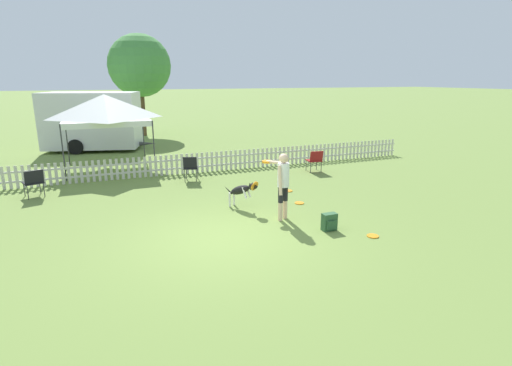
% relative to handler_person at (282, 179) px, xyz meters
% --- Properties ---
extents(ground_plane, '(240.00, 240.00, 0.00)m').
position_rel_handler_person_xyz_m(ground_plane, '(-1.68, -0.60, -1.02)').
color(ground_plane, olive).
extents(handler_person, '(0.43, 1.10, 1.63)m').
position_rel_handler_person_xyz_m(handler_person, '(0.00, 0.00, 0.00)').
color(handler_person, beige).
rests_on(handler_person, ground_plane).
extents(leaping_dog, '(0.68, 1.08, 0.82)m').
position_rel_handler_person_xyz_m(leaping_dog, '(-0.62, 1.13, -0.51)').
color(leaping_dog, black).
rests_on(leaping_dog, ground_plane).
extents(frisbee_near_handler, '(0.25, 0.25, 0.02)m').
position_rel_handler_person_xyz_m(frisbee_near_handler, '(1.27, 2.16, -1.01)').
color(frisbee_near_handler, orange).
rests_on(frisbee_near_handler, ground_plane).
extents(frisbee_near_dog, '(0.25, 0.25, 0.02)m').
position_rel_handler_person_xyz_m(frisbee_near_dog, '(1.00, 0.94, -1.01)').
color(frisbee_near_dog, orange).
rests_on(frisbee_near_dog, ground_plane).
extents(frisbee_midfield, '(0.25, 0.25, 0.02)m').
position_rel_handler_person_xyz_m(frisbee_midfield, '(1.35, -1.77, -1.01)').
color(frisbee_midfield, orange).
rests_on(frisbee_midfield, ground_plane).
extents(backpack_on_grass, '(0.33, 0.22, 0.40)m').
position_rel_handler_person_xyz_m(backpack_on_grass, '(0.67, -1.08, -0.83)').
color(backpack_on_grass, '#2D5633').
rests_on(backpack_on_grass, ground_plane).
extents(picket_fence, '(20.02, 0.04, 0.73)m').
position_rel_handler_person_xyz_m(picket_fence, '(-1.68, 5.66, -0.66)').
color(picket_fence, beige).
rests_on(picket_fence, ground_plane).
extents(folding_chair_blue_left, '(0.59, 0.60, 0.85)m').
position_rel_handler_person_xyz_m(folding_chair_blue_left, '(-1.18, 4.52, -0.51)').
color(folding_chair_blue_left, '#333338').
rests_on(folding_chair_blue_left, ground_plane).
extents(folding_chair_center, '(0.64, 0.65, 0.82)m').
position_rel_handler_person_xyz_m(folding_chair_center, '(-5.80, 4.39, -0.53)').
color(folding_chair_center, '#333338').
rests_on(folding_chair_center, ground_plane).
extents(folding_chair_green_right, '(0.55, 0.56, 0.79)m').
position_rel_handler_person_xyz_m(folding_chair_green_right, '(3.35, 4.13, -0.55)').
color(folding_chair_green_right, '#333338').
rests_on(folding_chair_green_right, ground_plane).
extents(canopy_tent_main, '(2.98, 2.98, 2.78)m').
position_rel_handler_person_xyz_m(canopy_tent_main, '(-3.58, 7.54, 1.22)').
color(canopy_tent_main, '#333338').
rests_on(canopy_tent_main, ground_plane).
extents(equipment_trailer, '(5.15, 3.44, 2.71)m').
position_rel_handler_person_xyz_m(equipment_trailer, '(-4.03, 12.29, 0.40)').
color(equipment_trailer, silver).
rests_on(equipment_trailer, ground_plane).
extents(tree_left_grove, '(3.56, 3.56, 5.83)m').
position_rel_handler_person_xyz_m(tree_left_grove, '(-1.20, 16.44, 3.01)').
color(tree_left_grove, '#4C3823').
rests_on(tree_left_grove, ground_plane).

